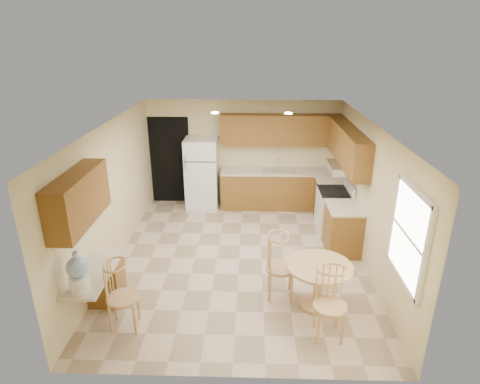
{
  "coord_description": "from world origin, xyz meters",
  "views": [
    {
      "loc": [
        0.21,
        -6.45,
        3.89
      ],
      "look_at": [
        0.01,
        0.3,
        1.22
      ],
      "focal_mm": 30.0,
      "sensor_mm": 36.0,
      "label": 1
    }
  ],
  "objects_px": {
    "stove": "(334,211)",
    "chair_table_a": "(281,264)",
    "water_crock": "(78,274)",
    "dining_table": "(319,280)",
    "chair_table_b": "(332,302)",
    "refrigerator": "(202,174)",
    "chair_desk": "(120,294)"
  },
  "relations": [
    {
      "from": "stove",
      "to": "chair_table_a",
      "type": "xyz_separation_m",
      "value": [
        -1.24,
        -2.37,
        0.18
      ]
    },
    {
      "from": "chair_table_a",
      "to": "water_crock",
      "type": "height_order",
      "value": "water_crock"
    },
    {
      "from": "stove",
      "to": "chair_table_a",
      "type": "height_order",
      "value": "stove"
    },
    {
      "from": "refrigerator",
      "to": "dining_table",
      "type": "xyz_separation_m",
      "value": [
        2.18,
        -3.73,
        -0.37
      ]
    },
    {
      "from": "refrigerator",
      "to": "chair_desk",
      "type": "height_order",
      "value": "refrigerator"
    },
    {
      "from": "refrigerator",
      "to": "stove",
      "type": "bearing_deg",
      "value": -22.99
    },
    {
      "from": "chair_desk",
      "to": "dining_table",
      "type": "bearing_deg",
      "value": 96.97
    },
    {
      "from": "chair_table_a",
      "to": "water_crock",
      "type": "distance_m",
      "value": 2.86
    },
    {
      "from": "dining_table",
      "to": "chair_table_a",
      "type": "relative_size",
      "value": 0.92
    },
    {
      "from": "chair_table_b",
      "to": "chair_desk",
      "type": "bearing_deg",
      "value": -2.03
    },
    {
      "from": "chair_table_a",
      "to": "chair_table_b",
      "type": "xyz_separation_m",
      "value": [
        0.6,
        -0.9,
        -0.02
      ]
    },
    {
      "from": "chair_table_b",
      "to": "water_crock",
      "type": "xyz_separation_m",
      "value": [
        -3.28,
        -0.04,
        0.4
      ]
    },
    {
      "from": "stove",
      "to": "water_crock",
      "type": "relative_size",
      "value": 1.91
    },
    {
      "from": "water_crock",
      "to": "refrigerator",
      "type": "bearing_deg",
      "value": 76.92
    },
    {
      "from": "chair_desk",
      "to": "water_crock",
      "type": "xyz_separation_m",
      "value": [
        -0.45,
        -0.14,
        0.4
      ]
    },
    {
      "from": "refrigerator",
      "to": "dining_table",
      "type": "height_order",
      "value": "refrigerator"
    },
    {
      "from": "dining_table",
      "to": "chair_table_a",
      "type": "distance_m",
      "value": 0.6
    },
    {
      "from": "chair_table_a",
      "to": "chair_table_b",
      "type": "height_order",
      "value": "chair_table_a"
    },
    {
      "from": "chair_table_a",
      "to": "refrigerator",
      "type": "bearing_deg",
      "value": -154.73
    },
    {
      "from": "stove",
      "to": "chair_table_b",
      "type": "bearing_deg",
      "value": -101.18
    },
    {
      "from": "dining_table",
      "to": "chair_table_b",
      "type": "distance_m",
      "value": 0.77
    },
    {
      "from": "refrigerator",
      "to": "chair_desk",
      "type": "relative_size",
      "value": 1.64
    },
    {
      "from": "chair_table_a",
      "to": "water_crock",
      "type": "bearing_deg",
      "value": -69.96
    },
    {
      "from": "refrigerator",
      "to": "dining_table",
      "type": "bearing_deg",
      "value": -59.72
    },
    {
      "from": "dining_table",
      "to": "chair_desk",
      "type": "bearing_deg",
      "value": -166.86
    },
    {
      "from": "refrigerator",
      "to": "water_crock",
      "type": "height_order",
      "value": "refrigerator"
    },
    {
      "from": "refrigerator",
      "to": "stove",
      "type": "height_order",
      "value": "refrigerator"
    },
    {
      "from": "chair_table_a",
      "to": "chair_table_b",
      "type": "bearing_deg",
      "value": 34.6
    },
    {
      "from": "dining_table",
      "to": "stove",
      "type": "bearing_deg",
      "value": 74.55
    },
    {
      "from": "dining_table",
      "to": "chair_table_a",
      "type": "bearing_deg",
      "value": 164.88
    },
    {
      "from": "dining_table",
      "to": "water_crock",
      "type": "distance_m",
      "value": 3.37
    },
    {
      "from": "stove",
      "to": "dining_table",
      "type": "distance_m",
      "value": 2.61
    }
  ]
}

